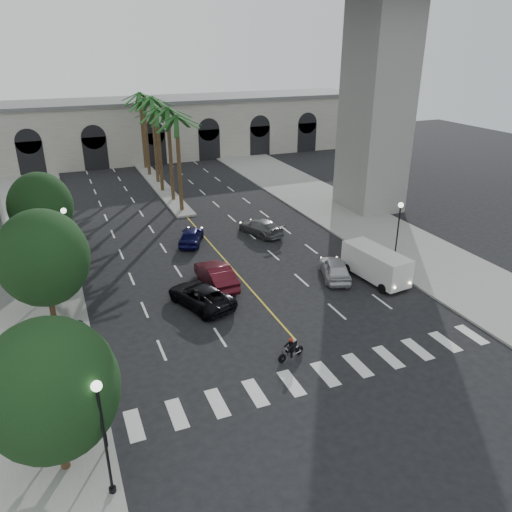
{
  "coord_description": "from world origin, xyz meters",
  "views": [
    {
      "loc": [
        -11.66,
        -20.1,
        16.14
      ],
      "look_at": [
        -0.86,
        6.0,
        3.93
      ],
      "focal_mm": 35.0,
      "sensor_mm": 36.0,
      "label": 1
    }
  ],
  "objects": [
    {
      "name": "lamp_post_left_far",
      "position": [
        -11.4,
        16.0,
        3.22
      ],
      "size": [
        0.4,
        0.4,
        5.35
      ],
      "color": "black",
      "rests_on": "ground"
    },
    {
      "name": "car_b",
      "position": [
        -2.06,
        10.55,
        0.83
      ],
      "size": [
        1.93,
        5.1,
        1.66
      ],
      "primitive_type": "imported",
      "rotation": [
        0.0,
        0.0,
        3.18
      ],
      "color": "#460E17",
      "rests_on": "ground"
    },
    {
      "name": "palm_b",
      "position": [
        0.1,
        32.0,
        9.37
      ],
      "size": [
        3.2,
        3.2,
        10.6
      ],
      "color": "#47331E",
      "rests_on": "ground"
    },
    {
      "name": "street_tree_far",
      "position": [
        -13.0,
        22.0,
        3.9
      ],
      "size": [
        5.04,
        5.04,
        6.68
      ],
      "color": "#382616",
      "rests_on": "ground"
    },
    {
      "name": "lamp_post_right",
      "position": [
        11.4,
        8.0,
        3.22
      ],
      "size": [
        0.4,
        0.4,
        5.35
      ],
      "color": "black",
      "rests_on": "ground"
    },
    {
      "name": "motorcycle_rider",
      "position": [
        -1.01,
        0.5,
        0.59
      ],
      "size": [
        1.75,
        0.65,
        1.3
      ],
      "rotation": [
        0.0,
        0.0,
        0.28
      ],
      "color": "black",
      "rests_on": "ground"
    },
    {
      "name": "car_c",
      "position": [
        -3.91,
        8.18,
        0.72
      ],
      "size": [
        4.05,
        5.72,
        1.45
      ],
      "primitive_type": "imported",
      "rotation": [
        0.0,
        0.0,
        3.49
      ],
      "color": "black",
      "rests_on": "ground"
    },
    {
      "name": "pedestrian_a",
      "position": [
        -11.5,
        5.5,
        1.09
      ],
      "size": [
        0.82,
        0.72,
        1.88
      ],
      "primitive_type": "imported",
      "rotation": [
        0.0,
        0.0,
        0.49
      ],
      "color": "black",
      "rests_on": "sidewalk_left"
    },
    {
      "name": "sidewalk_right",
      "position": [
        15.0,
        15.0,
        0.07
      ],
      "size": [
        8.0,
        100.0,
        0.15
      ],
      "primitive_type": "cube",
      "color": "gray",
      "rests_on": "ground"
    },
    {
      "name": "palm_e",
      "position": [
        -0.1,
        44.0,
        9.19
      ],
      "size": [
        3.2,
        3.2,
        10.4
      ],
      "color": "#47331E",
      "rests_on": "ground"
    },
    {
      "name": "median",
      "position": [
        0.0,
        38.0,
        0.1
      ],
      "size": [
        2.0,
        24.0,
        0.2
      ],
      "primitive_type": "cube",
      "color": "gray",
      "rests_on": "ground"
    },
    {
      "name": "car_a",
      "position": [
        6.43,
        8.43,
        0.76
      ],
      "size": [
        3.16,
        4.81,
        1.52
      ],
      "primitive_type": "imported",
      "rotation": [
        0.0,
        0.0,
        2.81
      ],
      "color": "silver",
      "rests_on": "ground"
    },
    {
      "name": "palm_f",
      "position": [
        0.2,
        48.0,
        9.46
      ],
      "size": [
        3.2,
        3.2,
        10.7
      ],
      "color": "#47331E",
      "rests_on": "ground"
    },
    {
      "name": "car_d",
      "position": [
        4.92,
        18.84,
        0.7
      ],
      "size": [
        3.29,
        5.21,
        1.41
      ],
      "primitive_type": "imported",
      "rotation": [
        0.0,
        0.0,
        3.44
      ],
      "color": "#5D5E61",
      "rests_on": "ground"
    },
    {
      "name": "pier_building",
      "position": [
        0.0,
        55.0,
        4.27
      ],
      "size": [
        71.0,
        10.5,
        8.5
      ],
      "color": "beige",
      "rests_on": "ground"
    },
    {
      "name": "street_tree_mid",
      "position": [
        -13.0,
        10.0,
        4.21
      ],
      "size": [
        5.44,
        5.44,
        7.21
      ],
      "color": "#382616",
      "rests_on": "ground"
    },
    {
      "name": "palm_d",
      "position": [
        0.15,
        40.0,
        9.65
      ],
      "size": [
        3.2,
        3.2,
        10.9
      ],
      "color": "#47331E",
      "rests_on": "ground"
    },
    {
      "name": "bridge",
      "position": [
        3.42,
        22.0,
        18.51
      ],
      "size": [
        75.0,
        13.0,
        26.0
      ],
      "color": "gray",
      "rests_on": "ground"
    },
    {
      "name": "pedestrian_b",
      "position": [
        -14.81,
        5.02,
        0.92
      ],
      "size": [
        0.93,
        0.86,
        1.53
      ],
      "primitive_type": "imported",
      "rotation": [
        0.0,
        0.0,
        -0.49
      ],
      "color": "black",
      "rests_on": "sidewalk_left"
    },
    {
      "name": "traffic_signal_near",
      "position": [
        -11.3,
        -2.5,
        2.51
      ],
      "size": [
        0.25,
        0.18,
        3.65
      ],
      "color": "black",
      "rests_on": "ground"
    },
    {
      "name": "traffic_signal_far",
      "position": [
        -11.3,
        1.5,
        2.51
      ],
      "size": [
        0.25,
        0.18,
        3.65
      ],
      "color": "black",
      "rests_on": "ground"
    },
    {
      "name": "street_tree_near",
      "position": [
        -13.0,
        -3.0,
        4.02
      ],
      "size": [
        5.2,
        5.2,
        6.89
      ],
      "color": "#382616",
      "rests_on": "ground"
    },
    {
      "name": "palm_a",
      "position": [
        0.0,
        28.0,
        9.1
      ],
      "size": [
        3.2,
        3.2,
        10.3
      ],
      "color": "#47331E",
      "rests_on": "ground"
    },
    {
      "name": "ground",
      "position": [
        0.0,
        0.0,
        0.0
      ],
      "size": [
        140.0,
        140.0,
        0.0
      ],
      "primitive_type": "plane",
      "color": "black",
      "rests_on": "ground"
    },
    {
      "name": "sidewalk_left",
      "position": [
        -15.0,
        15.0,
        0.07
      ],
      "size": [
        8.0,
        100.0,
        0.15
      ],
      "primitive_type": "cube",
      "color": "gray",
      "rests_on": "ground"
    },
    {
      "name": "palm_c",
      "position": [
        -0.2,
        36.0,
        8.91
      ],
      "size": [
        3.2,
        3.2,
        10.1
      ],
      "color": "#47331E",
      "rests_on": "ground"
    },
    {
      "name": "lamp_post_left_near",
      "position": [
        -11.4,
        -5.0,
        3.22
      ],
      "size": [
        0.4,
        0.4,
        5.35
      ],
      "color": "black",
      "rests_on": "ground"
    },
    {
      "name": "cargo_van",
      "position": [
        8.98,
        6.97,
        1.29
      ],
      "size": [
        2.72,
        5.64,
        2.32
      ],
      "rotation": [
        0.0,
        0.0,
        0.12
      ],
      "color": "silver",
      "rests_on": "ground"
    },
    {
      "name": "car_e",
      "position": [
        -1.5,
        19.07,
        0.73
      ],
      "size": [
        3.38,
        4.62,
        1.46
      ],
      "primitive_type": "imported",
      "rotation": [
        0.0,
        0.0,
        2.71
      ],
      "color": "#0F0E45",
      "rests_on": "ground"
    }
  ]
}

